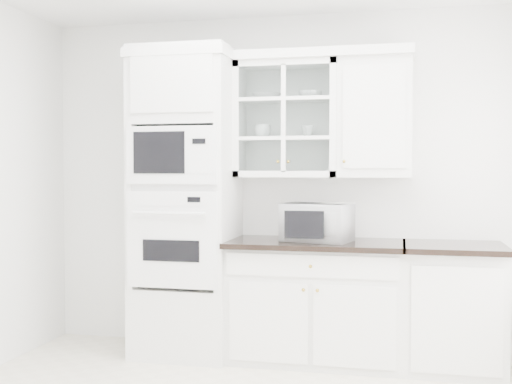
# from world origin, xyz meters

# --- Properties ---
(room_shell) EXTENTS (4.00, 3.50, 2.70)m
(room_shell) POSITION_xyz_m (0.00, 0.43, 1.78)
(room_shell) COLOR white
(room_shell) RESTS_ON ground
(oven_column) EXTENTS (0.76, 0.68, 2.40)m
(oven_column) POSITION_xyz_m (-0.75, 1.42, 1.20)
(oven_column) COLOR white
(oven_column) RESTS_ON ground
(base_cabinet_run) EXTENTS (1.32, 0.67, 0.92)m
(base_cabinet_run) POSITION_xyz_m (0.28, 1.45, 0.46)
(base_cabinet_run) COLOR white
(base_cabinet_run) RESTS_ON ground
(extra_base_cabinet) EXTENTS (0.72, 0.67, 0.92)m
(extra_base_cabinet) POSITION_xyz_m (1.28, 1.45, 0.46)
(extra_base_cabinet) COLOR white
(extra_base_cabinet) RESTS_ON ground
(upper_cabinet_glass) EXTENTS (0.80, 0.33, 0.90)m
(upper_cabinet_glass) POSITION_xyz_m (0.03, 1.58, 1.85)
(upper_cabinet_glass) COLOR white
(upper_cabinet_glass) RESTS_ON room_shell
(upper_cabinet_solid) EXTENTS (0.55, 0.33, 0.90)m
(upper_cabinet_solid) POSITION_xyz_m (0.71, 1.58, 1.85)
(upper_cabinet_solid) COLOR white
(upper_cabinet_solid) RESTS_ON room_shell
(crown_molding) EXTENTS (2.14, 0.38, 0.07)m
(crown_molding) POSITION_xyz_m (-0.07, 1.56, 2.33)
(crown_molding) COLOR white
(crown_molding) RESTS_ON room_shell
(countertop_microwave) EXTENTS (0.57, 0.51, 0.29)m
(countertop_microwave) POSITION_xyz_m (0.29, 1.42, 1.06)
(countertop_microwave) COLOR white
(countertop_microwave) RESTS_ON base_cabinet_run
(bowl_a) EXTENTS (0.24, 0.24, 0.05)m
(bowl_a) POSITION_xyz_m (-0.14, 1.60, 2.04)
(bowl_a) COLOR white
(bowl_a) RESTS_ON upper_cabinet_glass
(bowl_b) EXTENTS (0.18, 0.18, 0.06)m
(bowl_b) POSITION_xyz_m (0.21, 1.58, 2.04)
(bowl_b) COLOR white
(bowl_b) RESTS_ON upper_cabinet_glass
(cup_a) EXTENTS (0.17, 0.17, 0.10)m
(cup_a) POSITION_xyz_m (-0.16, 1.58, 1.76)
(cup_a) COLOR white
(cup_a) RESTS_ON upper_cabinet_glass
(cup_b) EXTENTS (0.10, 0.10, 0.09)m
(cup_b) POSITION_xyz_m (0.19, 1.59, 1.76)
(cup_b) COLOR white
(cup_b) RESTS_ON upper_cabinet_glass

